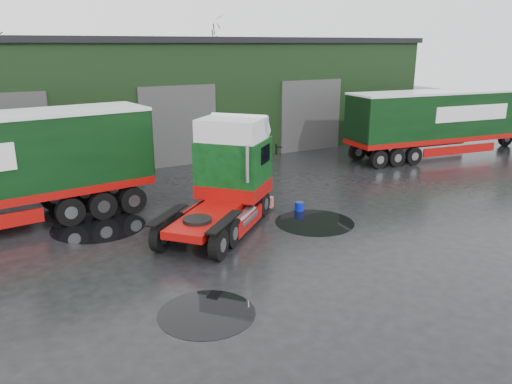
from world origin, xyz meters
TOP-DOWN VIEW (x-y plane):
  - ground at (0.00, 0.00)m, footprint 100.00×100.00m
  - warehouse at (2.00, 20.00)m, footprint 32.40×12.40m
  - hero_tractor at (-0.29, 4.50)m, footprint 5.94×5.71m
  - lorry_right at (14.97, 9.00)m, footprint 13.91×3.96m
  - wash_bucket at (3.30, 4.98)m, footprint 0.39×0.39m
  - tree_back_b at (10.00, 30.00)m, footprint 4.40×4.40m
  - puddle_0 at (-2.66, -0.17)m, footprint 2.27×2.27m
  - puddle_1 at (3.06, 3.66)m, footprint 2.76×2.76m
  - puddle_4 at (-3.61, 6.85)m, footprint 3.14×3.14m

SIDE VIEW (x-z plane):
  - ground at x=0.00m, z-range 0.00..0.00m
  - puddle_0 at x=-2.66m, z-range 0.00..0.01m
  - puddle_1 at x=3.06m, z-range 0.00..0.01m
  - puddle_4 at x=-3.61m, z-range 0.00..0.01m
  - wash_bucket at x=3.30m, z-range 0.00..0.33m
  - hero_tractor at x=-0.29m, z-range 0.00..3.60m
  - lorry_right at x=14.97m, z-range 0.00..3.61m
  - warehouse at x=2.00m, z-range 0.01..6.31m
  - tree_back_b at x=10.00m, z-range 0.00..7.50m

